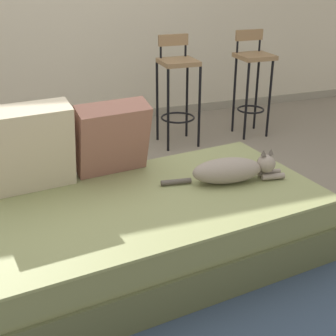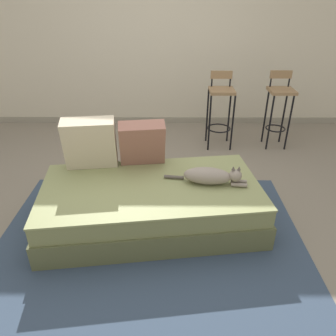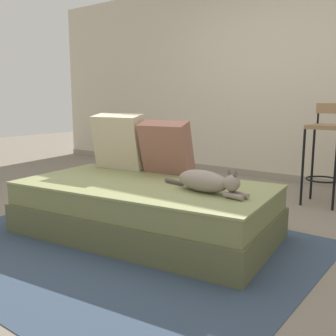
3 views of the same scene
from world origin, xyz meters
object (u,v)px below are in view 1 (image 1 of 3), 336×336
(bar_stool_by_doorway, at_px, (253,72))
(throw_pillow_middle, at_px, (112,138))
(couch, at_px, (149,229))
(cat, at_px, (232,170))
(bar_stool_near_window, at_px, (178,81))
(throw_pillow_corner, at_px, (29,148))

(bar_stool_by_doorway, bearing_deg, throw_pillow_middle, -141.92)
(couch, height_order, cat, cat)
(cat, height_order, bar_stool_near_window, bar_stool_near_window)
(throw_pillow_corner, bearing_deg, throw_pillow_middle, 7.22)
(bar_stool_by_doorway, bearing_deg, throw_pillow_corner, -147.45)
(couch, relative_size, throw_pillow_middle, 4.48)
(cat, xyz_separation_m, bar_stool_by_doorway, (1.08, 1.70, 0.14))
(bar_stool_near_window, bearing_deg, cat, -100.21)
(throw_pillow_corner, height_order, cat, throw_pillow_corner)
(throw_pillow_corner, xyz_separation_m, bar_stool_near_window, (1.42, 1.40, -0.06))
(throw_pillow_corner, relative_size, bar_stool_by_doorway, 0.51)
(throw_pillow_corner, bearing_deg, couch, -30.08)
(throw_pillow_corner, distance_m, bar_stool_near_window, 1.99)
(throw_pillow_corner, xyz_separation_m, throw_pillow_middle, (0.48, 0.06, -0.02))
(throw_pillow_corner, bearing_deg, cat, -15.07)
(throw_pillow_corner, relative_size, throw_pillow_middle, 1.10)
(throw_pillow_middle, distance_m, cat, 0.74)
(bar_stool_near_window, bearing_deg, throw_pillow_corner, -135.44)
(couch, xyz_separation_m, bar_stool_by_doorway, (1.61, 1.74, 0.42))
(bar_stool_near_window, relative_size, bar_stool_by_doorway, 0.99)
(cat, distance_m, bar_stool_near_window, 1.73)
(couch, bearing_deg, throw_pillow_corner, 149.92)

